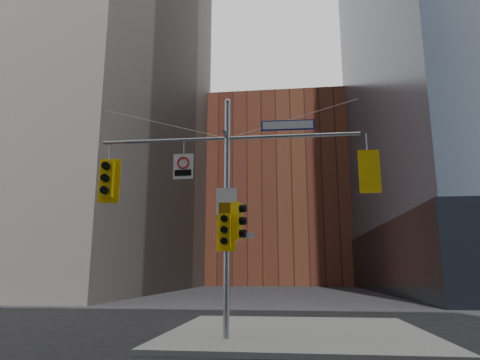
% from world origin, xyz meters
% --- Properties ---
extents(ground, '(160.00, 160.00, 0.00)m').
position_xyz_m(ground, '(0.00, 0.00, 0.00)').
color(ground, black).
rests_on(ground, ground).
extents(sidewalk_corner, '(8.00, 8.00, 0.15)m').
position_xyz_m(sidewalk_corner, '(2.00, 4.00, 0.07)').
color(sidewalk_corner, gray).
rests_on(sidewalk_corner, ground).
extents(brick_midrise, '(26.00, 20.00, 28.00)m').
position_xyz_m(brick_midrise, '(0.00, 58.00, 14.00)').
color(brick_midrise, brown).
rests_on(brick_midrise, ground).
extents(signal_assembly, '(8.00, 0.80, 7.30)m').
position_xyz_m(signal_assembly, '(0.00, 1.99, 4.42)').
color(signal_assembly, '#909398').
rests_on(signal_assembly, ground).
extents(traffic_light_west_arm, '(0.68, 0.57, 1.42)m').
position_xyz_m(traffic_light_west_arm, '(-3.79, 2.01, 4.80)').
color(traffic_light_west_arm, yellow).
rests_on(traffic_light_west_arm, ground).
extents(traffic_light_east_arm, '(0.60, 0.47, 1.27)m').
position_xyz_m(traffic_light_east_arm, '(4.17, 1.99, 4.80)').
color(traffic_light_east_arm, yellow).
rests_on(traffic_light_east_arm, ground).
extents(traffic_light_pole_side, '(0.48, 0.41, 1.11)m').
position_xyz_m(traffic_light_pole_side, '(0.33, 1.99, 3.43)').
color(traffic_light_pole_side, yellow).
rests_on(traffic_light_pole_side, ground).
extents(traffic_light_pole_front, '(0.56, 0.45, 1.18)m').
position_xyz_m(traffic_light_pole_front, '(0.00, 1.73, 3.14)').
color(traffic_light_pole_front, yellow).
rests_on(traffic_light_pole_front, ground).
extents(street_sign_blade, '(1.63, 0.08, 0.32)m').
position_xyz_m(street_sign_blade, '(1.86, 2.00, 6.35)').
color(street_sign_blade, navy).
rests_on(street_sign_blade, ground).
extents(regulatory_sign_arm, '(0.63, 0.08, 0.79)m').
position_xyz_m(regulatory_sign_arm, '(-1.36, 1.97, 5.18)').
color(regulatory_sign_arm, silver).
rests_on(regulatory_sign_arm, ground).
extents(regulatory_sign_pole, '(0.61, 0.04, 0.80)m').
position_xyz_m(regulatory_sign_pole, '(0.00, 1.88, 4.00)').
color(regulatory_sign_pole, silver).
rests_on(regulatory_sign_pole, ground).
extents(street_blade_ew, '(0.76, 0.06, 0.15)m').
position_xyz_m(street_blade_ew, '(0.45, 2.00, 3.01)').
color(street_blade_ew, silver).
rests_on(street_blade_ew, ground).
extents(street_blade_ns, '(0.08, 0.70, 0.14)m').
position_xyz_m(street_blade_ns, '(0.00, 2.45, 2.78)').
color(street_blade_ns, '#145926').
rests_on(street_blade_ns, ground).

